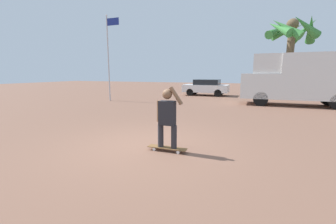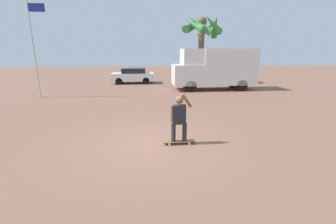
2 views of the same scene
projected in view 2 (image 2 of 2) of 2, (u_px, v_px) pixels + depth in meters
The scene contains 7 objects.
ground_plane at pixel (157, 142), 7.15m from camera, with size 80.00×80.00×0.00m, color brown.
skateboard at pixel (179, 141), 7.02m from camera, with size 0.99×0.22×0.10m.
person_skateboarder at pixel (179, 116), 6.81m from camera, with size 0.66×0.24×1.50m.
camper_van at pixel (215, 68), 16.81m from camera, with size 6.11×2.08×3.01m.
parked_car_white at pixel (133, 75), 20.52m from camera, with size 3.81×1.92×1.37m.
palm_tree_near_van at pixel (202, 30), 19.85m from camera, with size 3.73×3.72×5.92m.
flagpole at pixel (34, 44), 13.37m from camera, with size 1.00×0.12×5.75m.
Camera 2 is at (-0.34, -6.65, 2.79)m, focal length 24.00 mm.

